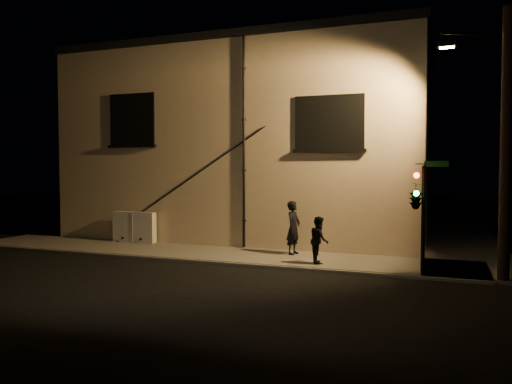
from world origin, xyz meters
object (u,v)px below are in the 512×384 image
at_px(traffic_signal, 416,197).
at_px(pedestrian_a, 293,228).
at_px(streetlamp_pole, 503,140).
at_px(utility_cabinet, 134,227).
at_px(pedestrian_b, 319,240).

bearing_deg(traffic_signal, pedestrian_a, 158.69).
bearing_deg(traffic_signal, streetlamp_pole, -5.53).
relative_size(utility_cabinet, pedestrian_b, 1.27).
height_order(pedestrian_b, traffic_signal, traffic_signal).
bearing_deg(traffic_signal, utility_cabinet, 169.06).
relative_size(traffic_signal, streetlamp_pole, 0.44).
height_order(pedestrian_a, pedestrian_b, pedestrian_a).
bearing_deg(utility_cabinet, pedestrian_b, -12.56).
relative_size(pedestrian_a, traffic_signal, 0.58).
xyz_separation_m(utility_cabinet, traffic_signal, (11.61, -2.24, 1.62)).
bearing_deg(pedestrian_b, pedestrian_a, 24.98).
distance_m(utility_cabinet, pedestrian_b, 8.73).
height_order(utility_cabinet, traffic_signal, traffic_signal).
relative_size(pedestrian_b, streetlamp_pole, 0.20).
bearing_deg(traffic_signal, pedestrian_b, 173.63).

